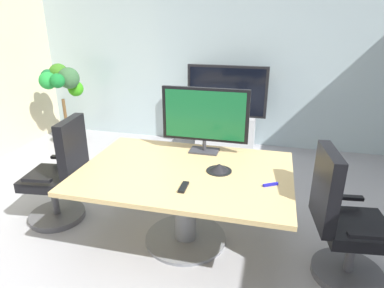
{
  "coord_description": "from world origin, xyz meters",
  "views": [
    {
      "loc": [
        0.73,
        -2.43,
        1.99
      ],
      "look_at": [
        0.03,
        0.36,
        0.88
      ],
      "focal_mm": 31.14,
      "sensor_mm": 36.0,
      "label": 1
    }
  ],
  "objects_px": {
    "potted_plant": "(63,92)",
    "conference_phone": "(219,168)",
    "conference_table": "(185,188)",
    "office_chair_left": "(60,179)",
    "office_chair_right": "(343,228)",
    "tv_monitor": "(205,117)",
    "remote_control": "(184,187)",
    "wall_display_unit": "(226,122)"
  },
  "relations": [
    {
      "from": "potted_plant",
      "to": "conference_phone",
      "type": "height_order",
      "value": "potted_plant"
    },
    {
      "from": "conference_table",
      "to": "conference_phone",
      "type": "height_order",
      "value": "conference_phone"
    },
    {
      "from": "office_chair_left",
      "to": "office_chair_right",
      "type": "bearing_deg",
      "value": 79.22
    },
    {
      "from": "office_chair_right",
      "to": "potted_plant",
      "type": "xyz_separation_m",
      "value": [
        -3.85,
        2.16,
        0.4
      ]
    },
    {
      "from": "tv_monitor",
      "to": "remote_control",
      "type": "height_order",
      "value": "tv_monitor"
    },
    {
      "from": "wall_display_unit",
      "to": "conference_phone",
      "type": "distance_m",
      "value": 2.37
    },
    {
      "from": "office_chair_right",
      "to": "conference_phone",
      "type": "height_order",
      "value": "office_chair_right"
    },
    {
      "from": "wall_display_unit",
      "to": "conference_table",
      "type": "bearing_deg",
      "value": -90.25
    },
    {
      "from": "remote_control",
      "to": "tv_monitor",
      "type": "bearing_deg",
      "value": 89.36
    },
    {
      "from": "conference_table",
      "to": "remote_control",
      "type": "height_order",
      "value": "remote_control"
    },
    {
      "from": "potted_plant",
      "to": "wall_display_unit",
      "type": "bearing_deg",
      "value": 8.38
    },
    {
      "from": "wall_display_unit",
      "to": "conference_phone",
      "type": "relative_size",
      "value": 5.95
    },
    {
      "from": "potted_plant",
      "to": "conference_phone",
      "type": "relative_size",
      "value": 5.84
    },
    {
      "from": "office_chair_right",
      "to": "conference_table",
      "type": "bearing_deg",
      "value": 76.25
    },
    {
      "from": "potted_plant",
      "to": "conference_phone",
      "type": "bearing_deg",
      "value": -34.64
    },
    {
      "from": "office_chair_right",
      "to": "remote_control",
      "type": "distance_m",
      "value": 1.27
    },
    {
      "from": "conference_phone",
      "to": "office_chair_right",
      "type": "bearing_deg",
      "value": -11.37
    },
    {
      "from": "wall_display_unit",
      "to": "potted_plant",
      "type": "relative_size",
      "value": 1.02
    },
    {
      "from": "tv_monitor",
      "to": "conference_phone",
      "type": "distance_m",
      "value": 0.57
    },
    {
      "from": "wall_display_unit",
      "to": "tv_monitor",
      "type": "bearing_deg",
      "value": -88.1
    },
    {
      "from": "conference_table",
      "to": "office_chair_right",
      "type": "xyz_separation_m",
      "value": [
        1.3,
        -0.15,
        -0.09
      ]
    },
    {
      "from": "office_chair_right",
      "to": "wall_display_unit",
      "type": "height_order",
      "value": "wall_display_unit"
    },
    {
      "from": "office_chair_right",
      "to": "remote_control",
      "type": "relative_size",
      "value": 6.41
    },
    {
      "from": "conference_table",
      "to": "remote_control",
      "type": "relative_size",
      "value": 10.78
    },
    {
      "from": "tv_monitor",
      "to": "wall_display_unit",
      "type": "xyz_separation_m",
      "value": [
        -0.06,
        1.92,
        -0.64
      ]
    },
    {
      "from": "office_chair_right",
      "to": "conference_phone",
      "type": "relative_size",
      "value": 4.95
    },
    {
      "from": "office_chair_right",
      "to": "wall_display_unit",
      "type": "bearing_deg",
      "value": 19.99
    },
    {
      "from": "conference_table",
      "to": "tv_monitor",
      "type": "relative_size",
      "value": 2.18
    },
    {
      "from": "conference_table",
      "to": "office_chair_left",
      "type": "xyz_separation_m",
      "value": [
        -1.3,
        0.03,
        -0.09
      ]
    },
    {
      "from": "conference_table",
      "to": "potted_plant",
      "type": "xyz_separation_m",
      "value": [
        -2.54,
        2.01,
        0.3
      ]
    },
    {
      "from": "tv_monitor",
      "to": "conference_phone",
      "type": "height_order",
      "value": "tv_monitor"
    },
    {
      "from": "conference_phone",
      "to": "wall_display_unit",
      "type": "bearing_deg",
      "value": 96.87
    },
    {
      "from": "office_chair_right",
      "to": "tv_monitor",
      "type": "height_order",
      "value": "tv_monitor"
    },
    {
      "from": "office_chair_left",
      "to": "potted_plant",
      "type": "height_order",
      "value": "potted_plant"
    },
    {
      "from": "wall_display_unit",
      "to": "conference_phone",
      "type": "height_order",
      "value": "wall_display_unit"
    },
    {
      "from": "office_chair_left",
      "to": "tv_monitor",
      "type": "bearing_deg",
      "value": 100.64
    },
    {
      "from": "office_chair_right",
      "to": "conference_phone",
      "type": "xyz_separation_m",
      "value": [
        -1.01,
        0.2,
        0.3
      ]
    },
    {
      "from": "tv_monitor",
      "to": "conference_phone",
      "type": "bearing_deg",
      "value": -62.23
    },
    {
      "from": "office_chair_left",
      "to": "potted_plant",
      "type": "xyz_separation_m",
      "value": [
        -1.24,
        1.98,
        0.4
      ]
    },
    {
      "from": "office_chair_left",
      "to": "potted_plant",
      "type": "relative_size",
      "value": 0.85
    },
    {
      "from": "office_chair_left",
      "to": "tv_monitor",
      "type": "distance_m",
      "value": 1.58
    },
    {
      "from": "conference_table",
      "to": "tv_monitor",
      "type": "distance_m",
      "value": 0.71
    }
  ]
}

